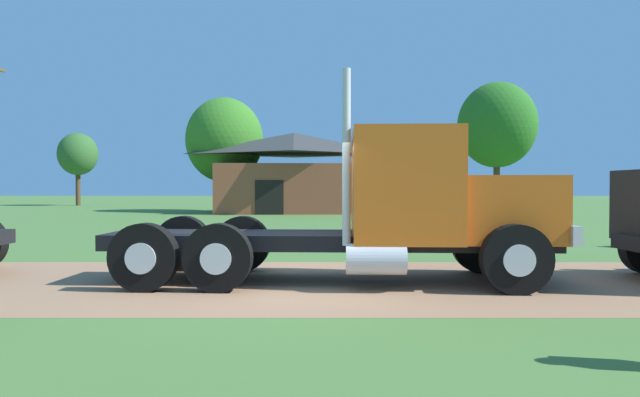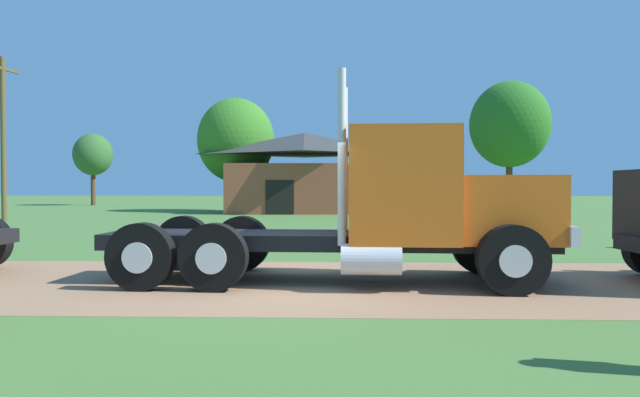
# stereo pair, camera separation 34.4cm
# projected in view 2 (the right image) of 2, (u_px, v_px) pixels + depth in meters

# --- Properties ---
(ground_plane) EXTENTS (200.00, 200.00, 0.00)m
(ground_plane) POSITION_uv_depth(u_px,v_px,m) (277.00, 282.00, 9.83)
(ground_plane) COLOR #4A7334
(dirt_track) EXTENTS (120.00, 5.33, 0.01)m
(dirt_track) POSITION_uv_depth(u_px,v_px,m) (277.00, 282.00, 9.83)
(dirt_track) COLOR #9A7151
(dirt_track) RESTS_ON ground_plane
(truck_foreground_white) EXTENTS (8.31, 2.85, 3.75)m
(truck_foreground_white) POSITION_uv_depth(u_px,v_px,m) (394.00, 210.00, 9.85)
(truck_foreground_white) COLOR black
(truck_foreground_white) RESTS_ON ground_plane
(shed_building) EXTENTS (11.00, 6.41, 5.50)m
(shed_building) POSITION_uv_depth(u_px,v_px,m) (304.00, 174.00, 36.98)
(shed_building) COLOR brown
(shed_building) RESTS_ON ground_plane
(utility_pole_near) EXTENTS (0.60, 2.18, 8.49)m
(utility_pole_near) POSITION_uv_depth(u_px,v_px,m) (3.00, 134.00, 27.77)
(utility_pole_near) COLOR brown
(utility_pole_near) RESTS_ON ground_plane
(tree_left) EXTENTS (3.68, 3.68, 6.96)m
(tree_left) POSITION_uv_depth(u_px,v_px,m) (93.00, 155.00, 51.98)
(tree_left) COLOR #513823
(tree_left) RESTS_ON ground_plane
(tree_mid) EXTENTS (5.55, 5.55, 8.23)m
(tree_mid) POSITION_uv_depth(u_px,v_px,m) (236.00, 140.00, 38.94)
(tree_mid) COLOR #513823
(tree_mid) RESTS_ON ground_plane
(tree_right) EXTENTS (5.42, 5.42, 9.09)m
(tree_right) POSITION_uv_depth(u_px,v_px,m) (510.00, 125.00, 37.09)
(tree_right) COLOR #513823
(tree_right) RESTS_ON ground_plane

